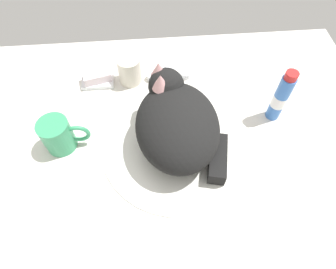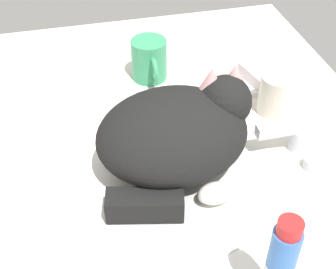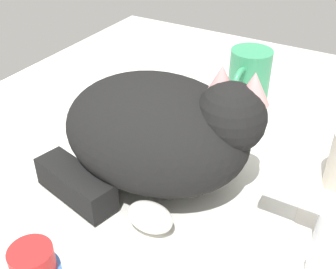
{
  "view_description": "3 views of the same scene",
  "coord_description": "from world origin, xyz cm",
  "px_view_note": "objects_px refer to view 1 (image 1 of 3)",
  "views": [
    {
      "loc": [
        -5.28,
        -36.89,
        60.4
      ],
      "look_at": [
        -2.18,
        -0.61,
        5.39
      ],
      "focal_mm": 30.36,
      "sensor_mm": 36.0,
      "label": 1
    },
    {
      "loc": [
        55.27,
        -14.12,
        56.26
      ],
      "look_at": [
        -2.7,
        -0.04,
        5.5
      ],
      "focal_mm": 51.04,
      "sensor_mm": 36.0,
      "label": 2
    },
    {
      "loc": [
        37.56,
        23.46,
        36.76
      ],
      "look_at": [
        -2.44,
        0.37,
        5.7
      ],
      "focal_mm": 44.97,
      "sensor_mm": 36.0,
      "label": 3
    }
  ],
  "objects_px": {
    "rinse_cup": "(130,70)",
    "toothpaste_bottle": "(281,97)",
    "soap_bar": "(97,76)",
    "coffee_mug": "(59,135)",
    "faucet": "(169,74)",
    "cat": "(177,122)"
  },
  "relations": [
    {
      "from": "cat",
      "to": "soap_bar",
      "type": "bearing_deg",
      "value": 132.85
    },
    {
      "from": "cat",
      "to": "rinse_cup",
      "type": "relative_size",
      "value": 3.27
    },
    {
      "from": "rinse_cup",
      "to": "faucet",
      "type": "bearing_deg",
      "value": -6.38
    },
    {
      "from": "rinse_cup",
      "to": "soap_bar",
      "type": "relative_size",
      "value": 1.05
    },
    {
      "from": "coffee_mug",
      "to": "toothpaste_bottle",
      "type": "relative_size",
      "value": 0.73
    },
    {
      "from": "faucet",
      "to": "cat",
      "type": "xyz_separation_m",
      "value": [
        0.0,
        -0.21,
        0.05
      ]
    },
    {
      "from": "soap_bar",
      "to": "toothpaste_bottle",
      "type": "relative_size",
      "value": 0.49
    },
    {
      "from": "coffee_mug",
      "to": "rinse_cup",
      "type": "distance_m",
      "value": 0.27
    },
    {
      "from": "rinse_cup",
      "to": "toothpaste_bottle",
      "type": "relative_size",
      "value": 0.51
    },
    {
      "from": "rinse_cup",
      "to": "toothpaste_bottle",
      "type": "distance_m",
      "value": 0.41
    },
    {
      "from": "cat",
      "to": "soap_bar",
      "type": "xyz_separation_m",
      "value": [
        -0.21,
        0.22,
        -0.05
      ]
    },
    {
      "from": "cat",
      "to": "toothpaste_bottle",
      "type": "relative_size",
      "value": 1.67
    },
    {
      "from": "rinse_cup",
      "to": "soap_bar",
      "type": "distance_m",
      "value": 0.1
    },
    {
      "from": "toothpaste_bottle",
      "to": "soap_bar",
      "type": "bearing_deg",
      "value": 160.7
    },
    {
      "from": "soap_bar",
      "to": "coffee_mug",
      "type": "bearing_deg",
      "value": -109.66
    },
    {
      "from": "coffee_mug",
      "to": "rinse_cup",
      "type": "bearing_deg",
      "value": 50.76
    },
    {
      "from": "faucet",
      "to": "coffee_mug",
      "type": "bearing_deg",
      "value": -145.08
    },
    {
      "from": "rinse_cup",
      "to": "toothpaste_bottle",
      "type": "xyz_separation_m",
      "value": [
        0.37,
        -0.16,
        0.03
      ]
    },
    {
      "from": "cat",
      "to": "rinse_cup",
      "type": "distance_m",
      "value": 0.25
    },
    {
      "from": "coffee_mug",
      "to": "toothpaste_bottle",
      "type": "height_order",
      "value": "toothpaste_bottle"
    },
    {
      "from": "cat",
      "to": "coffee_mug",
      "type": "distance_m",
      "value": 0.28
    },
    {
      "from": "cat",
      "to": "toothpaste_bottle",
      "type": "xyz_separation_m",
      "value": [
        0.26,
        0.06,
        -0.01
      ]
    }
  ]
}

